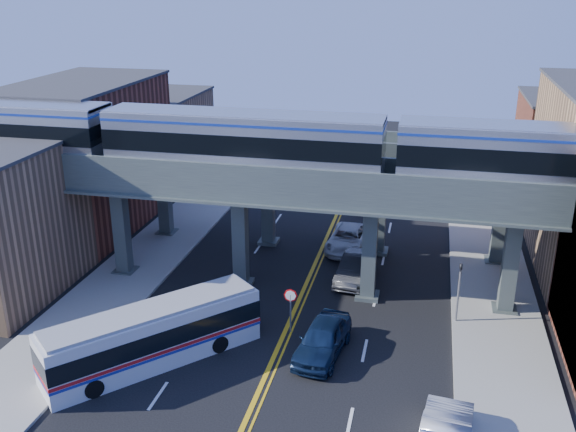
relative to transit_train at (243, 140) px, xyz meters
name	(u,v)px	position (x,y,z in m)	size (l,w,h in m)	color
ground	(272,361)	(3.66, -8.00, -9.41)	(120.00, 120.00, 0.00)	black
sidewalk_west	(145,260)	(-7.84, 2.00, -9.33)	(5.00, 70.00, 0.16)	gray
sidewalk_east	(493,294)	(15.16, 2.00, -9.33)	(5.00, 70.00, 0.16)	gray
building_west_b	(88,156)	(-14.84, 8.00, -3.91)	(8.00, 14.00, 11.00)	brown
building_west_c	(158,136)	(-14.84, 21.00, -5.41)	(8.00, 10.00, 8.00)	#9D7651
building_east_c	(569,153)	(22.16, 21.00, -4.91)	(8.00, 10.00, 9.00)	brown
mural_panel	(576,270)	(18.21, -4.00, -4.66)	(0.10, 9.50, 9.50)	#2AA4B9
elevated_viaduct_near	(304,192)	(3.66, 0.00, -2.94)	(52.00, 3.60, 7.40)	#45504D
elevated_viaduct_far	(324,161)	(3.66, 7.00, -2.94)	(52.00, 3.60, 7.40)	#45504D
transit_train	(243,140)	(0.00, 0.00, 0.00)	(50.70, 3.18, 3.71)	black
stop_sign	(291,303)	(3.96, -5.00, -7.65)	(0.76, 0.09, 2.63)	slate
traffic_signal	(459,286)	(12.86, -2.00, -7.11)	(0.15, 0.18, 4.10)	slate
transit_bus	(153,336)	(-2.14, -9.33, -7.93)	(9.31, 9.93, 2.87)	silver
car_lane_a	(323,339)	(6.05, -6.81, -8.51)	(2.11, 5.24, 1.78)	#0F1D37
car_lane_b	(356,268)	(6.64, 2.27, -8.57)	(1.77, 5.07, 1.67)	#2A2B2D
car_lane_c	(348,239)	(5.46, 7.16, -8.64)	(2.54, 5.52, 1.53)	#BBBCBE
car_lane_d	(363,197)	(5.46, 16.84, -8.66)	(2.10, 5.16, 1.50)	#A0A0A5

